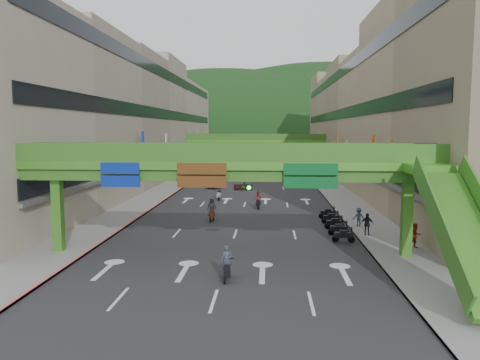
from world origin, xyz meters
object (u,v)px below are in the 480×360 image
Objects in this scene: car_silver at (215,182)px; scooter_rider_mid at (258,200)px; overpass_near at (243,175)px; car_yellow at (256,164)px; scooter_rider_near at (227,265)px; pedestrian_red at (415,238)px.

scooter_rider_mid is at bearing -65.09° from car_silver.
car_yellow is at bearing 90.86° from overpass_near.
scooter_rider_mid is at bearing 87.05° from scooter_rider_near.
overpass_near is at bearing -76.34° from car_silver.
pedestrian_red is (12.32, -67.69, 0.20)m from car_yellow.
overpass_near is at bearing 82.40° from scooter_rider_near.
car_yellow is (-1.63, 52.19, -0.32)m from scooter_rider_mid.
scooter_rider_mid is at bearing -95.97° from car_yellow.
car_silver is (-5.79, 35.01, -4.49)m from overpass_near.
car_silver is 2.63× the size of pedestrian_red.
pedestrian_red is at bearing -87.44° from car_yellow.
car_yellow is at bearing 80.70° from pedestrian_red.
overpass_near is at bearing 173.46° from pedestrian_red.
scooter_rider_near is 22.53m from scooter_rider_mid.
car_silver is at bearing 99.38° from overpass_near.
car_silver is 1.19× the size of car_yellow.
scooter_rider_near is at bearing -92.95° from scooter_rider_mid.
scooter_rider_mid reaches higher than pedestrian_red.
scooter_rider_near is 0.52× the size of car_yellow.
overpass_near is 6.46× the size of car_silver.
scooter_rider_near is 13.76m from pedestrian_red.
overpass_near is 18.62m from scooter_rider_mid.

